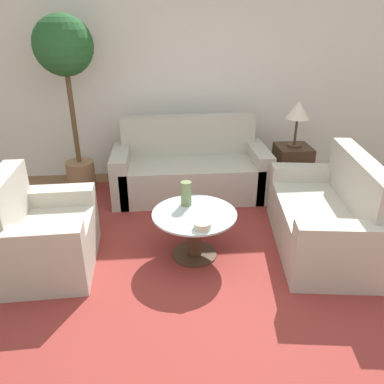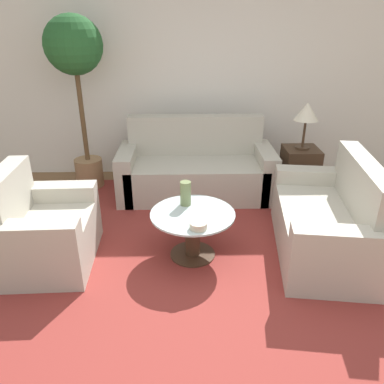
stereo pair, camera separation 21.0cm
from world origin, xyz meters
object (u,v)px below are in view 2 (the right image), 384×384
Objects in this scene: armchair at (42,233)px; vase at (186,193)px; potted_plant at (76,65)px; loveseat at (330,224)px; sofa_main at (196,170)px; bowl at (198,225)px; table_lamp at (307,113)px; coffee_table at (193,229)px.

vase is (1.30, 0.22, 0.27)m from armchair.
loveseat is at bearing -31.66° from potted_plant.
sofa_main is 1.71m from bowl.
table_lamp reaches higher than armchair.
potted_plant is 2.61m from bowl.
table_lamp reaches higher than sofa_main.
potted_plant reaches higher than coffee_table.
table_lamp is (1.40, 1.41, 0.73)m from coffee_table.
potted_plant is 14.22× the size of bowl.
armchair is 1.35m from vase.
vase is (-0.14, -1.25, 0.27)m from sofa_main.
sofa_main is at bearing -9.71° from potted_plant.
table_lamp is 3.82× the size of bowl.
armchair is (-1.44, -1.48, -0.00)m from sofa_main.
loveseat is at bearing -94.12° from table_lamp.
table_lamp is at bearing 40.38° from vase.
coffee_table is (-1.30, -0.04, -0.01)m from loveseat.
bowl reaches higher than coffee_table.
table_lamp is at bearing 51.24° from bowl.
vase is at bearing -82.14° from armchair.
sofa_main is at bearing 88.80° from bowl.
loveseat is 2.00× the size of coffee_table.
coffee_table is 2.48m from potted_plant.
table_lamp is (1.32, -0.01, 0.72)m from sofa_main.
sofa_main is 3.35× the size of table_lamp.
coffee_table is at bearing -80.52° from loveseat.
vase is (1.28, -1.50, -0.98)m from potted_plant.
sofa_main is 1.43m from coffee_table.
coffee_table is at bearing -69.99° from vase.
bowl is (-0.04, -1.70, 0.18)m from sofa_main.
sofa_main is 0.90× the size of potted_plant.
armchair is 6.57× the size of bowl.
bowl is (0.04, -0.28, 0.19)m from coffee_table.
coffee_table is at bearing -134.69° from table_lamp.
armchair is 3.21m from table_lamp.
table_lamp reaches higher than loveseat.
vase is 1.58× the size of bowl.
vase is at bearing 103.13° from bowl.
armchair is at bearing -134.38° from sofa_main.
vase reaches higher than coffee_table.
potted_plant is (0.03, 1.72, 1.26)m from armchair.
vase is (-1.36, 0.13, 0.27)m from loveseat.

